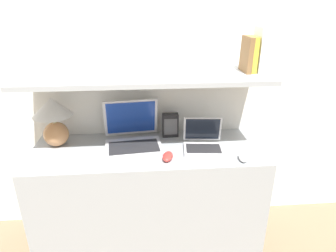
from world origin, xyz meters
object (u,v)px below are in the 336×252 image
at_px(laptop_large, 133,137).
at_px(book_yellow, 252,54).
at_px(table_lamp, 53,117).
at_px(second_mouse, 243,157).
at_px(router_box, 170,125).
at_px(laptop_small, 203,142).
at_px(book_white, 260,49).
at_px(book_brown, 247,54).
at_px(computer_mouse, 168,156).

bearing_deg(laptop_large, book_yellow, 0.37).
relative_size(table_lamp, book_yellow, 1.54).
height_order(second_mouse, router_box, router_box).
distance_m(table_lamp, second_mouse, 1.17).
bearing_deg(laptop_small, book_white, 15.09).
distance_m(table_lamp, book_brown, 1.22).
height_order(router_box, book_brown, book_brown).
bearing_deg(laptop_large, second_mouse, -20.81).
relative_size(laptop_large, book_brown, 1.84).
height_order(laptop_large, book_yellow, book_yellow).
height_order(table_lamp, computer_mouse, table_lamp).
bearing_deg(book_white, book_brown, 180.00).
height_order(book_yellow, book_brown, same).
height_order(laptop_small, router_box, laptop_small).
relative_size(table_lamp, book_white, 1.22).
xyz_separation_m(table_lamp, second_mouse, (1.12, -0.29, -0.17)).
height_order(laptop_small, book_yellow, book_yellow).
bearing_deg(router_box, second_mouse, -42.84).
height_order(table_lamp, router_box, table_lamp).
distance_m(table_lamp, laptop_small, 0.93).
xyz_separation_m(table_lamp, laptop_large, (0.48, -0.04, -0.13)).
relative_size(table_lamp, router_box, 1.99).
bearing_deg(laptop_large, laptop_small, -10.85).
bearing_deg(table_lamp, laptop_small, -7.83).
bearing_deg(second_mouse, router_box, 137.16).
bearing_deg(table_lamp, second_mouse, -14.32).
bearing_deg(computer_mouse, table_lamp, 160.55).
height_order(table_lamp, laptop_large, table_lamp).
bearing_deg(router_box, book_yellow, -13.86).
xyz_separation_m(second_mouse, book_yellow, (0.08, 0.25, 0.54)).
distance_m(computer_mouse, book_yellow, 0.77).
bearing_deg(book_white, table_lamp, 178.26).
bearing_deg(book_brown, table_lamp, 178.14).
xyz_separation_m(laptop_small, book_yellow, (0.28, 0.09, 0.52)).
height_order(table_lamp, book_brown, book_brown).
distance_m(table_lamp, book_yellow, 1.25).
distance_m(laptop_small, book_white, 0.64).
relative_size(laptop_small, book_yellow, 1.26).
xyz_separation_m(laptop_large, book_yellow, (0.71, 0.00, 0.50)).
distance_m(laptop_large, second_mouse, 0.68).
bearing_deg(second_mouse, laptop_small, 142.21).
distance_m(router_box, book_yellow, 0.68).
xyz_separation_m(book_white, book_yellow, (-0.04, 0.00, -0.03)).
xyz_separation_m(book_white, book_brown, (-0.08, 0.00, -0.03)).
bearing_deg(laptop_small, router_box, 132.36).
xyz_separation_m(table_lamp, laptop_small, (0.91, -0.13, -0.15)).
bearing_deg(laptop_small, second_mouse, -37.79).
bearing_deg(table_lamp, book_yellow, -1.81).
distance_m(second_mouse, book_brown, 0.60).
relative_size(table_lamp, book_brown, 1.54).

